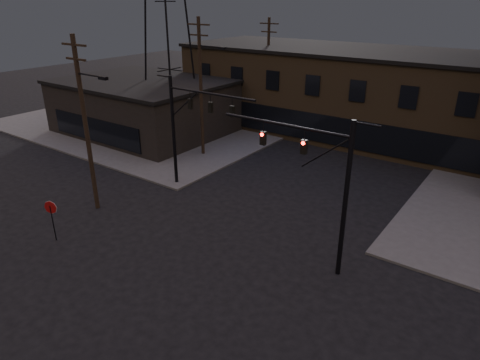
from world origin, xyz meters
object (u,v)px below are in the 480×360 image
traffic_signal_far (186,121)px  stop_sign (51,212)px  car_crossing (378,140)px  traffic_signal_near (325,179)px

traffic_signal_far → stop_sign: size_ratio=3.23×
traffic_signal_far → car_crossing: size_ratio=1.57×
traffic_signal_far → stop_sign: (-1.28, -9.99, -3.17)m
traffic_signal_far → stop_sign: bearing=-97.3°
traffic_signal_near → stop_sign: bearing=-154.1°
stop_sign → car_crossing: stop_sign is taller
traffic_signal_near → traffic_signal_far: size_ratio=1.00×
car_crossing → stop_sign: bearing=-108.7°
traffic_signal_near → car_crossing: (-3.99, 20.21, -4.09)m
stop_sign → traffic_signal_far: bearing=82.7°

